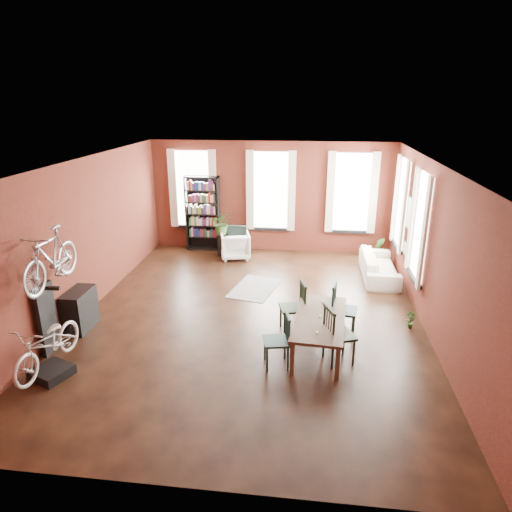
% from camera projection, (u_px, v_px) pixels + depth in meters
% --- Properties ---
extents(room, '(9.00, 9.04, 3.22)m').
position_uv_depth(room, '(266.00, 211.00, 9.42)').
color(room, black).
rests_on(room, ground).
extents(dining_table, '(1.04, 1.99, 0.66)m').
position_uv_depth(dining_table, '(319.00, 334.00, 8.22)').
color(dining_table, brown).
rests_on(dining_table, ground).
extents(dining_chair_a, '(0.52, 0.52, 0.94)m').
position_uv_depth(dining_chair_a, '(276.00, 341.00, 7.69)').
color(dining_chair_a, '#1B3D3B').
rests_on(dining_chair_a, ground).
extents(dining_chair_b, '(0.57, 0.57, 1.01)m').
position_uv_depth(dining_chair_b, '(292.00, 308.00, 8.83)').
color(dining_chair_b, black).
rests_on(dining_chair_b, ground).
extents(dining_chair_c, '(0.62, 0.62, 1.04)m').
position_uv_depth(dining_chair_c, '(339.00, 335.00, 7.79)').
color(dining_chair_c, black).
rests_on(dining_chair_c, ground).
extents(dining_chair_d, '(0.55, 0.55, 1.03)m').
position_uv_depth(dining_chair_d, '(344.00, 310.00, 8.70)').
color(dining_chair_d, '#1B3B38').
rests_on(dining_chair_d, ground).
extents(bookshelf, '(1.00, 0.32, 2.20)m').
position_uv_depth(bookshelf, '(203.00, 214.00, 13.47)').
color(bookshelf, black).
rests_on(bookshelf, ground).
extents(white_armchair, '(0.96, 0.92, 0.82)m').
position_uv_depth(white_armchair, '(235.00, 244.00, 12.93)').
color(white_armchair, white).
rests_on(white_armchair, ground).
extents(cream_sofa, '(0.61, 2.08, 0.81)m').
position_uv_depth(cream_sofa, '(380.00, 262.00, 11.54)').
color(cream_sofa, beige).
rests_on(cream_sofa, ground).
extents(striped_rug, '(1.25, 1.68, 0.01)m').
position_uv_depth(striped_rug, '(255.00, 288.00, 10.98)').
color(striped_rug, black).
rests_on(striped_rug, ground).
extents(bike_trainer, '(0.71, 0.71, 0.16)m').
position_uv_depth(bike_trainer, '(52.00, 372.00, 7.50)').
color(bike_trainer, black).
rests_on(bike_trainer, ground).
extents(bike_wall_rack, '(0.16, 0.60, 1.30)m').
position_uv_depth(bike_wall_rack, '(47.00, 319.00, 8.07)').
color(bike_wall_rack, black).
rests_on(bike_wall_rack, ground).
extents(console_table, '(0.40, 0.80, 0.80)m').
position_uv_depth(console_table, '(80.00, 310.00, 8.98)').
color(console_table, black).
rests_on(console_table, ground).
extents(plant_stand, '(0.37, 0.37, 0.62)m').
position_uv_depth(plant_stand, '(223.00, 244.00, 13.24)').
color(plant_stand, black).
rests_on(plant_stand, ground).
extents(plant_by_sofa, '(0.45, 0.75, 0.32)m').
position_uv_depth(plant_by_sofa, '(376.00, 256.00, 12.70)').
color(plant_by_sofa, '#2C5522').
rests_on(plant_by_sofa, ground).
extents(plant_small, '(0.31, 0.41, 0.13)m').
position_uv_depth(plant_small, '(410.00, 325.00, 9.09)').
color(plant_small, '#2C6026').
rests_on(plant_small, ground).
extents(bicycle_floor, '(0.64, 0.90, 1.63)m').
position_uv_depth(bicycle_floor, '(44.00, 323.00, 7.23)').
color(bicycle_floor, beige).
rests_on(bicycle_floor, bike_trainer).
extents(bicycle_hung, '(0.47, 1.00, 1.66)m').
position_uv_depth(bicycle_hung, '(48.00, 239.00, 7.55)').
color(bicycle_hung, '#A5A8AD').
rests_on(bicycle_hung, bike_wall_rack).
extents(plant_on_stand, '(0.63, 0.69, 0.52)m').
position_uv_depth(plant_on_stand, '(222.00, 226.00, 13.03)').
color(plant_on_stand, '#325522').
rests_on(plant_on_stand, plant_stand).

